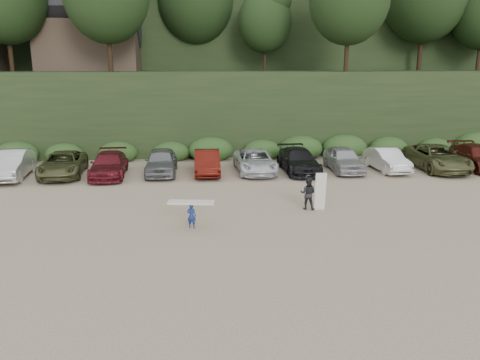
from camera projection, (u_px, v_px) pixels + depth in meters
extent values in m
plane|color=tan|center=(280.00, 227.00, 19.27)|extent=(120.00, 120.00, 0.00)
cube|color=black|center=(235.00, 107.00, 39.80)|extent=(80.00, 14.00, 6.00)
cube|color=black|center=(222.00, 52.00, 55.99)|extent=(90.00, 30.00, 16.00)
ellipsoid|color=black|center=(235.00, 8.00, 37.88)|extent=(66.00, 12.00, 10.00)
cube|color=#2B491E|center=(236.00, 150.00, 33.08)|extent=(46.20, 2.00, 1.20)
cube|color=brown|center=(91.00, 46.00, 39.43)|extent=(8.00, 6.00, 4.00)
imported|color=silver|center=(12.00, 164.00, 27.46)|extent=(2.14, 5.07, 1.63)
imported|color=brown|center=(63.00, 164.00, 28.02)|extent=(2.76, 5.29, 1.42)
imported|color=maroon|center=(109.00, 165.00, 27.87)|extent=(2.19, 4.96, 1.42)
imported|color=slate|center=(161.00, 161.00, 28.47)|extent=(1.85, 4.58, 1.56)
imported|color=#57130D|center=(207.00, 162.00, 28.52)|extent=(1.55, 4.35, 1.43)
imported|color=silver|center=(255.00, 161.00, 28.95)|extent=(2.45, 5.05, 1.39)
imported|color=black|center=(299.00, 160.00, 29.03)|extent=(2.20, 5.05, 1.44)
imported|color=#ABABB0|center=(344.00, 159.00, 29.28)|extent=(1.86, 4.51, 1.53)
imported|color=white|center=(387.00, 160.00, 29.38)|extent=(1.73, 4.35, 1.41)
imported|color=brown|center=(437.00, 158.00, 29.63)|extent=(2.64, 5.62, 1.55)
imported|color=#541913|center=(478.00, 157.00, 29.90)|extent=(2.39, 5.29, 1.50)
imported|color=navy|center=(192.00, 216.00, 19.09)|extent=(0.43, 0.34, 1.03)
cube|color=silver|center=(191.00, 202.00, 18.95)|extent=(1.94, 0.79, 0.08)
imported|color=black|center=(308.00, 193.00, 21.52)|extent=(0.89, 0.81, 1.50)
cube|color=silver|center=(320.00, 192.00, 21.32)|extent=(0.51, 0.28, 1.77)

